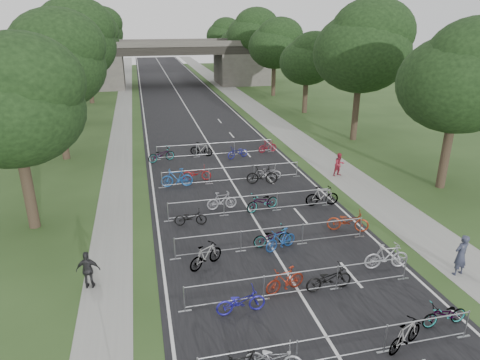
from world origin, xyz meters
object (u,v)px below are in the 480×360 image
object	(u,v)px
pedestrian_a	(461,255)
pedestrian_b	(339,165)
overpass_bridge	(172,63)
pedestrian_c	(88,270)

from	to	relation	value
pedestrian_a	pedestrian_b	size ratio (longest dim) A/B	1.14
overpass_bridge	pedestrian_a	size ratio (longest dim) A/B	16.60
pedestrian_a	pedestrian_c	world-z (taller)	pedestrian_a
overpass_bridge	pedestrian_c	world-z (taller)	overpass_bridge
pedestrian_c	pedestrian_a	bearing A→B (deg)	176.77
overpass_bridge	pedestrian_c	distance (m)	56.03
pedestrian_c	pedestrian_b	bearing A→B (deg)	-141.29
pedestrian_a	pedestrian_b	world-z (taller)	pedestrian_a
overpass_bridge	pedestrian_c	xyz separation A→B (m)	(-8.18, -55.36, -2.72)
pedestrian_b	pedestrian_c	bearing A→B (deg)	-158.40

